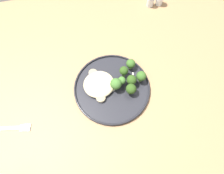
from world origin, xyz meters
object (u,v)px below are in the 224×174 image
object	(u,v)px
broccoli_floret_front_edge	(122,81)
broccoli_floret_center_pile	(131,64)
seared_scallop_tilted_round	(112,88)
seared_scallop_large_seared	(102,77)
seared_scallop_rear_pale	(99,85)
dinner_fork	(6,128)
broccoli_floret_split_head	(124,71)
broccoli_floret_left_leaning	(141,76)
seared_scallop_tiny_bay	(101,98)
seared_scallop_right_edge	(102,91)
broccoli_floret_tall_stalk	(132,80)
salt_shaker	(151,0)
broccoli_floret_beside_noodles	(131,89)
dinner_plate	(112,88)
seared_scallop_half_hidden	(93,73)
broccoli_floret_small_sprig	(116,84)

from	to	relation	value
broccoli_floret_front_edge	broccoli_floret_center_pile	bearing A→B (deg)	51.62
seared_scallop_tilted_round	seared_scallop_large_seared	distance (m)	0.06
seared_scallop_rear_pale	broccoli_floret_center_pile	xyz separation A→B (m)	(0.14, 0.05, 0.02)
seared_scallop_tilted_round	broccoli_floret_front_edge	xyz separation A→B (m)	(0.04, 0.01, 0.02)
seared_scallop_tilted_round	dinner_fork	size ratio (longest dim) A/B	0.12
broccoli_floret_split_head	broccoli_floret_left_leaning	xyz separation A→B (m)	(0.06, -0.03, -0.00)
seared_scallop_tiny_bay	broccoli_floret_front_edge	bearing A→B (deg)	25.85
seared_scallop_right_edge	broccoli_floret_center_pile	bearing A→B (deg)	31.79
broccoli_floret_tall_stalk	salt_shaker	world-z (taller)	salt_shaker
seared_scallop_right_edge	broccoli_floret_left_leaning	world-z (taller)	broccoli_floret_left_leaning
seared_scallop_tilted_round	broccoli_floret_beside_noodles	size ratio (longest dim) A/B	0.40
seared_scallop_rear_pale	seared_scallop_large_seared	world-z (taller)	seared_scallop_rear_pale
dinner_plate	broccoli_floret_front_edge	world-z (taller)	broccoli_floret_front_edge
seared_scallop_half_hidden	broccoli_floret_front_edge	world-z (taller)	broccoli_floret_front_edge
dinner_fork	seared_scallop_large_seared	bearing A→B (deg)	18.14
seared_scallop_right_edge	seared_scallop_rear_pale	size ratio (longest dim) A/B	1.11
broccoli_floret_small_sprig	seared_scallop_right_edge	bearing A→B (deg)	-175.36
seared_scallop_large_seared	salt_shaker	xyz separation A→B (m)	(0.29, 0.33, 0.01)
broccoli_floret_small_sprig	salt_shaker	distance (m)	0.45
dinner_plate	seared_scallop_tiny_bay	world-z (taller)	seared_scallop_tiny_bay
broccoli_floret_beside_noodles	dinner_fork	xyz separation A→B (m)	(-0.46, -0.04, -0.04)
seared_scallop_tiny_bay	seared_scallop_right_edge	xyz separation A→B (m)	(0.01, 0.03, 0.00)
broccoli_floret_split_head	seared_scallop_tilted_round	bearing A→B (deg)	-141.16
broccoli_floret_beside_noodles	seared_scallop_half_hidden	bearing A→B (deg)	140.26
seared_scallop_tiny_bay	seared_scallop_right_edge	bearing A→B (deg)	67.53
broccoli_floret_split_head	broccoli_floret_center_pile	size ratio (longest dim) A/B	1.12
seared_scallop_large_seared	dinner_fork	xyz separation A→B (m)	(-0.37, -0.12, -0.02)
broccoli_floret_split_head	broccoli_floret_tall_stalk	bearing A→B (deg)	-64.07
seared_scallop_tiny_bay	salt_shaker	world-z (taller)	salt_shaker
dinner_plate	broccoli_floret_beside_noodles	world-z (taller)	broccoli_floret_beside_noodles
seared_scallop_tilted_round	seared_scallop_right_edge	bearing A→B (deg)	-172.36
broccoli_floret_split_head	broccoli_floret_tall_stalk	size ratio (longest dim) A/B	1.02
broccoli_floret_front_edge	broccoli_floret_beside_noodles	xyz separation A→B (m)	(0.02, -0.04, 0.00)
broccoli_floret_left_leaning	dinner_fork	size ratio (longest dim) A/B	0.30
broccoli_floret_center_pile	seared_scallop_half_hidden	bearing A→B (deg)	-179.74
dinner_plate	broccoli_floret_beside_noodles	bearing A→B (deg)	-26.79
seared_scallop_half_hidden	broccoli_floret_left_leaning	size ratio (longest dim) A/B	0.58
seared_scallop_tiny_bay	salt_shaker	size ratio (longest dim) A/B	0.51
broccoli_floret_left_leaning	broccoli_floret_beside_noodles	distance (m)	0.06
seared_scallop_tilted_round	broccoli_floret_tall_stalk	size ratio (longest dim) A/B	0.41
broccoli_floret_split_head	dinner_fork	xyz separation A→B (m)	(-0.45, -0.12, -0.04)
seared_scallop_half_hidden	seared_scallop_rear_pale	bearing A→B (deg)	-76.75
seared_scallop_rear_pale	broccoli_floret_beside_noodles	size ratio (longest dim) A/B	0.54
seared_scallop_large_seared	salt_shaker	distance (m)	0.44
seared_scallop_rear_pale	seared_scallop_right_edge	bearing A→B (deg)	-68.81
broccoli_floret_left_leaning	salt_shaker	distance (m)	0.40
broccoli_floret_front_edge	broccoli_floret_beside_noodles	distance (m)	0.05
dinner_plate	seared_scallop_right_edge	world-z (taller)	seared_scallop_right_edge
broccoli_floret_front_edge	broccoli_floret_center_pile	size ratio (longest dim) A/B	0.96
broccoli_floret_small_sprig	broccoli_floret_left_leaning	bearing A→B (deg)	7.23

